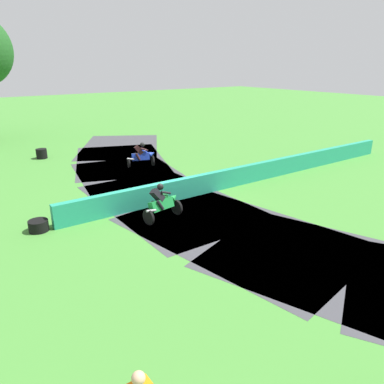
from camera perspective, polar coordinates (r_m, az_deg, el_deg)
ground_plane at (r=15.93m, az=-3.67°, el=-1.46°), size 120.00×120.00×0.00m
track_asphalt at (r=16.64m, az=0.35°, el=-0.49°), size 10.48×32.78×0.01m
safety_barrier at (r=18.97m, az=10.18°, el=3.13°), size 20.39×0.56×0.90m
motorcycle_lead_blue at (r=21.33m, az=-7.77°, el=5.64°), size 1.71×1.06×1.42m
motorcycle_chase_green at (r=14.06m, az=-4.59°, el=-1.61°), size 1.67×0.97×1.42m
tire_stack_near at (r=24.93m, az=-22.24°, el=5.51°), size 0.65×0.65×0.60m
tire_stack_mid_a at (r=14.18m, az=-22.65°, el=-4.83°), size 0.68×0.68×0.40m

